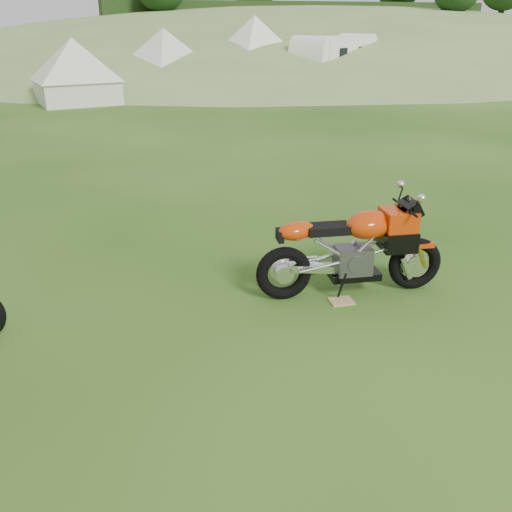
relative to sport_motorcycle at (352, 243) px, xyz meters
name	(u,v)px	position (x,y,z in m)	size (l,w,h in m)	color
ground	(273,309)	(-1.07, 0.03, -0.69)	(120.00, 120.00, 0.00)	#1F480F
hillside	(314,55)	(22.93, 40.03, -0.69)	(80.00, 64.00, 8.00)	olive
hedgerow	(314,55)	(22.93, 40.03, -0.69)	(36.00, 1.20, 8.60)	black
sport_motorcycle	(352,243)	(0.00, 0.00, 0.00)	(2.28, 0.57, 1.37)	#BF3206
plywood_board	(341,301)	(-0.22, -0.18, -0.67)	(0.29, 0.23, 0.02)	tan
tent_left	(75,70)	(-0.37, 18.87, 0.58)	(2.92, 2.92, 2.53)	silver
tent_mid	(165,59)	(4.16, 21.79, 0.65)	(3.09, 3.09, 2.68)	silver
tent_right	(255,54)	(8.66, 21.52, 0.81)	(3.45, 3.45, 2.99)	white
caravan	(334,62)	(11.90, 19.35, 0.49)	(5.01, 2.24, 2.35)	white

